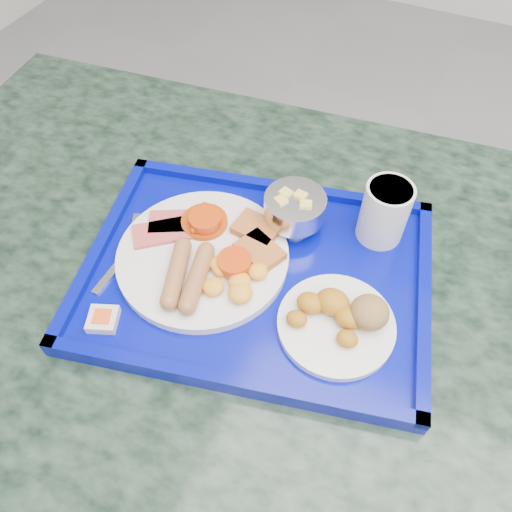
{
  "coord_description": "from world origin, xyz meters",
  "views": [
    {
      "loc": [
        -0.59,
        -0.08,
        1.45
      ],
      "look_at": [
        -0.77,
        0.31,
        0.89
      ],
      "focal_mm": 35.0,
      "sensor_mm": 36.0,
      "label": 1
    }
  ],
  "objects_px": {
    "tray": "(256,275)",
    "main_plate": "(207,256)",
    "table": "(250,350)",
    "juice_cup": "(385,211)",
    "bread_plate": "(341,318)",
    "fruit_bowl": "(295,208)"
  },
  "relations": [
    {
      "from": "tray",
      "to": "main_plate",
      "type": "height_order",
      "value": "main_plate"
    },
    {
      "from": "table",
      "to": "juice_cup",
      "type": "xyz_separation_m",
      "value": [
        0.15,
        0.16,
        0.28
      ]
    },
    {
      "from": "bread_plate",
      "to": "fruit_bowl",
      "type": "relative_size",
      "value": 1.7
    },
    {
      "from": "table",
      "to": "juice_cup",
      "type": "height_order",
      "value": "juice_cup"
    },
    {
      "from": "main_plate",
      "to": "fruit_bowl",
      "type": "distance_m",
      "value": 0.15
    },
    {
      "from": "fruit_bowl",
      "to": "main_plate",
      "type": "bearing_deg",
      "value": -127.18
    },
    {
      "from": "main_plate",
      "to": "bread_plate",
      "type": "height_order",
      "value": "bread_plate"
    },
    {
      "from": "main_plate",
      "to": "fruit_bowl",
      "type": "xyz_separation_m",
      "value": [
        0.09,
        0.12,
        0.03
      ]
    },
    {
      "from": "tray",
      "to": "fruit_bowl",
      "type": "xyz_separation_m",
      "value": [
        0.02,
        0.11,
        0.05
      ]
    },
    {
      "from": "table",
      "to": "bread_plate",
      "type": "bearing_deg",
      "value": -6.22
    },
    {
      "from": "table",
      "to": "juice_cup",
      "type": "relative_size",
      "value": 14.23
    },
    {
      "from": "tray",
      "to": "bread_plate",
      "type": "xyz_separation_m",
      "value": [
        0.14,
        -0.03,
        0.02
      ]
    },
    {
      "from": "juice_cup",
      "to": "fruit_bowl",
      "type": "bearing_deg",
      "value": -162.16
    },
    {
      "from": "bread_plate",
      "to": "juice_cup",
      "type": "xyz_separation_m",
      "value": [
        0.0,
        0.18,
        0.04
      ]
    },
    {
      "from": "bread_plate",
      "to": "juice_cup",
      "type": "distance_m",
      "value": 0.18
    },
    {
      "from": "bread_plate",
      "to": "main_plate",
      "type": "bearing_deg",
      "value": 174.65
    },
    {
      "from": "table",
      "to": "tray",
      "type": "bearing_deg",
      "value": 75.12
    },
    {
      "from": "main_plate",
      "to": "juice_cup",
      "type": "height_order",
      "value": "juice_cup"
    },
    {
      "from": "table",
      "to": "tray",
      "type": "relative_size",
      "value": 2.48
    },
    {
      "from": "fruit_bowl",
      "to": "table",
      "type": "bearing_deg",
      "value": -99.11
    },
    {
      "from": "tray",
      "to": "juice_cup",
      "type": "distance_m",
      "value": 0.21
    },
    {
      "from": "table",
      "to": "main_plate",
      "type": "bearing_deg",
      "value": 176.47
    }
  ]
}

